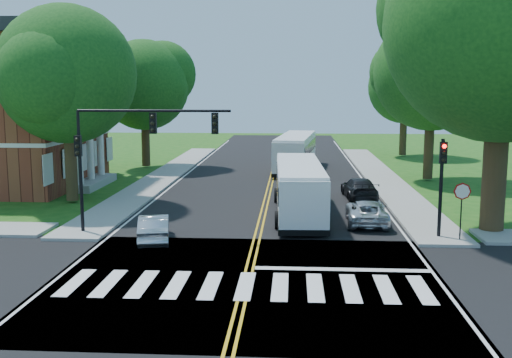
# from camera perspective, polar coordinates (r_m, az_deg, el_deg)

# --- Properties ---
(ground) EXTENTS (140.00, 140.00, 0.00)m
(ground) POSITION_cam_1_polar(r_m,az_deg,el_deg) (21.44, -0.92, -9.74)
(ground) COLOR #174F13
(ground) RESTS_ON ground
(road) EXTENTS (14.00, 96.00, 0.01)m
(road) POSITION_cam_1_polar(r_m,az_deg,el_deg) (38.90, 1.16, -1.34)
(road) COLOR black
(road) RESTS_ON ground
(cross_road) EXTENTS (60.00, 12.00, 0.01)m
(cross_road) POSITION_cam_1_polar(r_m,az_deg,el_deg) (21.44, -0.92, -9.72)
(cross_road) COLOR black
(cross_road) RESTS_ON ground
(center_line) EXTENTS (0.36, 70.00, 0.01)m
(center_line) POSITION_cam_1_polar(r_m,az_deg,el_deg) (42.84, 1.39, -0.40)
(center_line) COLOR gold
(center_line) RESTS_ON road
(edge_line_w) EXTENTS (0.12, 70.00, 0.01)m
(edge_line_w) POSITION_cam_1_polar(r_m,az_deg,el_deg) (43.63, -7.57, -0.31)
(edge_line_w) COLOR silver
(edge_line_w) RESTS_ON road
(edge_line_e) EXTENTS (0.12, 70.00, 0.01)m
(edge_line_e) POSITION_cam_1_polar(r_m,az_deg,el_deg) (43.13, 10.46, -0.49)
(edge_line_e) COLOR silver
(edge_line_e) RESTS_ON road
(crosswalk) EXTENTS (12.60, 3.00, 0.01)m
(crosswalk) POSITION_cam_1_polar(r_m,az_deg,el_deg) (20.96, -1.03, -10.13)
(crosswalk) COLOR silver
(crosswalk) RESTS_ON road
(stop_bar) EXTENTS (6.60, 0.40, 0.01)m
(stop_bar) POSITION_cam_1_polar(r_m,az_deg,el_deg) (22.97, 8.24, -8.52)
(stop_bar) COLOR silver
(stop_bar) RESTS_ON road
(sidewalk_nw) EXTENTS (2.60, 40.00, 0.15)m
(sidewalk_nw) POSITION_cam_1_polar(r_m,az_deg,el_deg) (46.83, -8.66, 0.35)
(sidewalk_nw) COLOR gray
(sidewalk_nw) RESTS_ON ground
(sidewalk_ne) EXTENTS (2.60, 40.00, 0.15)m
(sidewalk_ne) POSITION_cam_1_polar(r_m,az_deg,el_deg) (46.25, 11.87, 0.16)
(sidewalk_ne) COLOR gray
(sidewalk_ne) RESTS_ON ground
(tree_ne_big) EXTENTS (10.80, 10.80, 14.91)m
(tree_ne_big) POSITION_cam_1_polar(r_m,az_deg,el_deg) (29.93, 22.51, 13.50)
(tree_ne_big) COLOR #322214
(tree_ne_big) RESTS_ON ground
(tree_west_near) EXTENTS (8.00, 8.00, 11.40)m
(tree_west_near) POSITION_cam_1_polar(r_m,az_deg,el_deg) (36.71, -17.58, 9.46)
(tree_west_near) COLOR #322214
(tree_west_near) RESTS_ON ground
(tree_west_far) EXTENTS (7.60, 7.60, 10.67)m
(tree_west_far) POSITION_cam_1_polar(r_m,az_deg,el_deg) (51.84, -10.61, 8.78)
(tree_west_far) COLOR #322214
(tree_west_far) RESTS_ON ground
(tree_east_mid) EXTENTS (8.40, 8.40, 11.93)m
(tree_east_mid) POSITION_cam_1_polar(r_m,az_deg,el_deg) (45.38, 16.42, 9.70)
(tree_east_mid) COLOR #322214
(tree_east_mid) RESTS_ON ground
(tree_east_far) EXTENTS (7.20, 7.20, 10.34)m
(tree_east_far) POSITION_cam_1_polar(r_m,az_deg,el_deg) (61.25, 13.99, 8.51)
(tree_east_far) COLOR #322214
(tree_east_far) RESTS_ON ground
(signal_nw) EXTENTS (7.15, 0.46, 5.66)m
(signal_nw) POSITION_cam_1_polar(r_m,az_deg,el_deg) (27.83, -12.01, 3.55)
(signal_nw) COLOR black
(signal_nw) RESTS_ON ground
(signal_ne) EXTENTS (0.30, 0.46, 4.40)m
(signal_ne) POSITION_cam_1_polar(r_m,az_deg,el_deg) (27.78, 17.28, 0.40)
(signal_ne) COLOR black
(signal_ne) RESTS_ON ground
(stop_sign) EXTENTS (0.76, 0.08, 2.53)m
(stop_sign) POSITION_cam_1_polar(r_m,az_deg,el_deg) (27.68, 19.02, -1.66)
(stop_sign) COLOR black
(stop_sign) RESTS_ON ground
(bus_lead) EXTENTS (2.90, 10.85, 2.78)m
(bus_lead) POSITION_cam_1_polar(r_m,az_deg,el_deg) (32.10, 4.13, -0.84)
(bus_lead) COLOR white
(bus_lead) RESTS_ON road
(bus_follow) EXTENTS (3.67, 11.51, 2.93)m
(bus_follow) POSITION_cam_1_polar(r_m,az_deg,el_deg) (49.59, 3.81, 2.62)
(bus_follow) COLOR white
(bus_follow) RESTS_ON road
(hatchback) EXTENTS (2.01, 3.90, 1.23)m
(hatchback) POSITION_cam_1_polar(r_m,az_deg,el_deg) (26.97, -9.69, -4.62)
(hatchback) COLOR #B7B9BE
(hatchback) RESTS_ON road
(suv) EXTENTS (2.19, 4.40, 1.20)m
(suv) POSITION_cam_1_polar(r_m,az_deg,el_deg) (30.49, 10.50, -3.13)
(suv) COLOR silver
(suv) RESTS_ON road
(dark_sedan) EXTENTS (2.11, 4.54, 1.28)m
(dark_sedan) POSITION_cam_1_polar(r_m,az_deg,el_deg) (37.39, 9.81, -0.87)
(dark_sedan) COLOR black
(dark_sedan) RESTS_ON road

